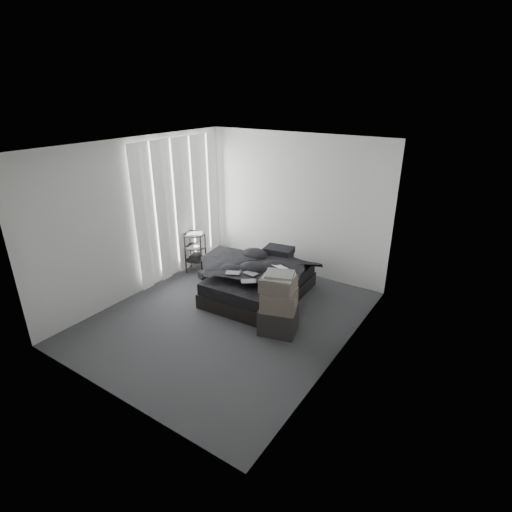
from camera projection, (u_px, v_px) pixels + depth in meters
The scene contains 25 objects.
floor at pixel (228, 317), 6.22m from camera, with size 3.60×4.20×0.01m, color #37373A.
ceiling at pixel (222, 146), 5.20m from camera, with size 3.60×4.20×0.01m, color white.
wall_back at pixel (295, 205), 7.33m from camera, with size 3.60×0.01×2.60m, color silver.
wall_front at pixel (101, 299), 4.10m from camera, with size 3.60×0.01×2.60m, color silver.
wall_left at pixel (139, 218), 6.62m from camera, with size 0.01×4.20×2.60m, color silver.
wall_right at pixel (344, 268), 4.80m from camera, with size 0.01×4.20×2.60m, color silver.
window_left at pixel (178, 203), 7.29m from camera, with size 0.02×2.00×2.30m, color white.
curtain_left at pixel (180, 207), 7.29m from camera, with size 0.06×2.12×2.48m, color white.
bed at pixel (259, 289), 6.81m from camera, with size 1.34×1.77×0.24m, color black.
mattress at pixel (259, 278), 6.73m from camera, with size 1.29×1.72×0.19m, color black.
duvet at pixel (258, 268), 6.61m from camera, with size 1.31×1.51×0.21m, color black.
pillow_lower at pixel (276, 255), 7.23m from camera, with size 0.53×0.36×0.12m, color black.
pillow_upper at pixel (279, 250), 7.15m from camera, with size 0.50×0.34×0.11m, color black.
laptop at pixel (278, 264), 6.49m from camera, with size 0.28×0.18×0.02m, color silver.
comic_a at pixel (233, 269), 6.33m from camera, with size 0.22×0.15×0.01m, color black.
comic_b at pixel (251, 269), 6.31m from camera, with size 0.22×0.15×0.01m, color black.
comic_c at pixel (248, 277), 6.05m from camera, with size 0.22×0.15×0.01m, color black.
side_stand at pixel (196, 252), 7.67m from camera, with size 0.41×0.41×0.75m, color black.
papers at pixel (195, 234), 7.51m from camera, with size 0.29×0.22×0.02m, color white.
floor_books at pixel (204, 274), 7.47m from camera, with size 0.14×0.20×0.14m, color black.
box_lower at pixel (278, 320), 5.77m from camera, with size 0.52×0.41×0.38m, color black.
box_mid at pixel (279, 300), 5.62m from camera, with size 0.49×0.38×0.29m, color #544A42.
box_upper at pixel (278, 284), 5.54m from camera, with size 0.46×0.37×0.20m, color #544A42.
art_book_white at pixel (279, 276), 5.49m from camera, with size 0.40×0.32×0.04m, color silver.
art_book_snake at pixel (280, 274), 5.47m from camera, with size 0.38×0.30×0.04m, color silver.
Camera 1 is at (3.32, -4.23, 3.30)m, focal length 28.00 mm.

